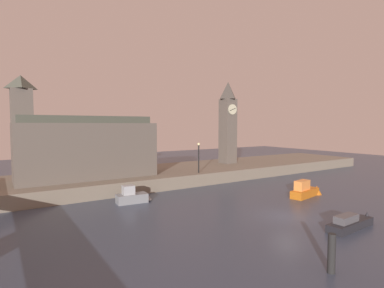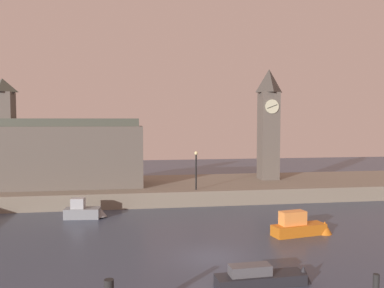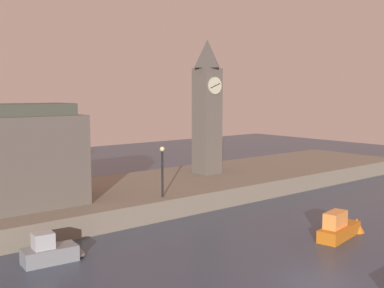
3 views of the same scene
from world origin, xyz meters
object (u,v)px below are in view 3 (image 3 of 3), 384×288
at_px(boat_patrol_orange, 342,228).
at_px(boat_cruiser_grey, 54,251).
at_px(clock_tower, 207,105).
at_px(streetlamp, 162,166).

xyz_separation_m(boat_patrol_orange, boat_cruiser_grey, (-16.25, 7.52, -0.02)).
bearing_deg(clock_tower, boat_patrol_orange, -101.47).
bearing_deg(clock_tower, boat_cruiser_grey, -153.78).
relative_size(clock_tower, boat_cruiser_grey, 3.51).
bearing_deg(streetlamp, boat_patrol_orange, -62.45).
bearing_deg(clock_tower, streetlamp, -148.63).
bearing_deg(boat_patrol_orange, streetlamp, 117.55).
xyz_separation_m(clock_tower, streetlamp, (-9.48, -5.78, -4.22)).
bearing_deg(boat_patrol_orange, boat_cruiser_grey, 155.16).
xyz_separation_m(streetlamp, boat_patrol_orange, (5.98, -11.47, -3.27)).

